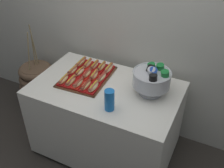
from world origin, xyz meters
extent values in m
plane|color=#38332D|center=(0.00, 0.00, 0.00)|extent=(10.00, 10.00, 0.00)
cube|color=beige|center=(0.00, 0.55, 1.30)|extent=(6.00, 0.10, 2.60)
cube|color=white|center=(0.00, 0.00, 0.41)|extent=(1.32, 0.82, 0.75)
cylinder|color=black|center=(-0.54, -0.29, 0.02)|extent=(0.05, 0.05, 0.04)
cylinder|color=black|center=(-0.54, 0.29, 0.02)|extent=(0.05, 0.05, 0.04)
cylinder|color=black|center=(0.54, 0.29, 0.02)|extent=(0.05, 0.05, 0.04)
cylinder|color=brown|center=(-1.04, 0.25, 0.29)|extent=(0.33, 0.33, 0.58)
torus|color=brown|center=(-1.04, 0.25, 0.05)|extent=(0.44, 0.44, 0.09)
torus|color=brown|center=(-1.04, 0.25, 0.15)|extent=(0.46, 0.46, 0.09)
torus|color=brown|center=(-1.04, 0.25, 0.24)|extent=(0.46, 0.46, 0.09)
torus|color=brown|center=(-1.04, 0.25, 0.34)|extent=(0.43, 0.43, 0.09)
torus|color=brown|center=(-1.04, 0.25, 0.44)|extent=(0.41, 0.41, 0.09)
torus|color=brown|center=(-1.04, 0.25, 0.53)|extent=(0.39, 0.39, 0.09)
cylinder|color=#937F56|center=(-1.05, 0.30, 0.83)|extent=(0.02, 0.04, 0.49)
cylinder|color=#937F56|center=(-1.07, 0.30, 0.76)|extent=(0.02, 0.04, 0.36)
cylinder|color=#937F56|center=(-1.03, 0.19, 0.80)|extent=(0.04, 0.07, 0.44)
cube|color=#56331E|center=(-0.23, 0.07, 0.79)|extent=(0.44, 0.55, 0.01)
cube|color=#56331E|center=(-0.22, -0.19, 0.80)|extent=(0.41, 0.04, 0.01)
cube|color=#56331E|center=(-0.25, 0.32, 0.80)|extent=(0.41, 0.04, 0.01)
cube|color=#56331E|center=(-0.42, 0.05, 0.80)|extent=(0.05, 0.53, 0.01)
cube|color=#56331E|center=(-0.04, 0.08, 0.80)|extent=(0.05, 0.53, 0.01)
cube|color=#B21414|center=(-0.37, -0.11, 0.80)|extent=(0.08, 0.16, 0.02)
ellipsoid|color=tan|center=(-0.37, -0.11, 0.83)|extent=(0.07, 0.15, 0.04)
cylinder|color=#9E4C38|center=(-0.37, -0.11, 0.84)|extent=(0.04, 0.15, 0.03)
cylinder|color=yellow|center=(-0.37, -0.11, 0.85)|extent=(0.02, 0.13, 0.01)
cube|color=red|center=(-0.30, -0.10, 0.80)|extent=(0.08, 0.16, 0.02)
ellipsoid|color=tan|center=(-0.30, -0.10, 0.83)|extent=(0.06, 0.15, 0.04)
cylinder|color=#9E4C38|center=(-0.30, -0.10, 0.84)|extent=(0.04, 0.15, 0.03)
cylinder|color=yellow|center=(-0.30, -0.10, 0.85)|extent=(0.02, 0.13, 0.01)
cube|color=red|center=(-0.22, -0.10, 0.80)|extent=(0.07, 0.15, 0.02)
ellipsoid|color=beige|center=(-0.22, -0.10, 0.82)|extent=(0.05, 0.14, 0.04)
cylinder|color=#9E4C38|center=(-0.22, -0.10, 0.84)|extent=(0.03, 0.14, 0.03)
cylinder|color=red|center=(-0.22, -0.10, 0.85)|extent=(0.01, 0.12, 0.01)
cube|color=#B21414|center=(-0.15, -0.09, 0.80)|extent=(0.07, 0.17, 0.02)
ellipsoid|color=tan|center=(-0.15, -0.09, 0.82)|extent=(0.06, 0.16, 0.04)
cylinder|color=brown|center=(-0.15, -0.09, 0.83)|extent=(0.04, 0.16, 0.03)
cylinder|color=red|center=(-0.15, -0.09, 0.85)|extent=(0.01, 0.14, 0.01)
cube|color=#B21414|center=(-0.07, -0.09, 0.80)|extent=(0.07, 0.17, 0.02)
ellipsoid|color=beige|center=(-0.07, -0.09, 0.83)|extent=(0.06, 0.16, 0.04)
cylinder|color=#A8563D|center=(-0.07, -0.09, 0.84)|extent=(0.04, 0.15, 0.03)
cylinder|color=yellow|center=(-0.07, -0.09, 0.85)|extent=(0.01, 0.13, 0.01)
cube|color=#B21414|center=(-0.38, 0.06, 0.80)|extent=(0.06, 0.16, 0.02)
ellipsoid|color=beige|center=(-0.38, 0.06, 0.83)|extent=(0.05, 0.15, 0.04)
cylinder|color=#A8563D|center=(-0.38, 0.06, 0.84)|extent=(0.03, 0.14, 0.03)
cylinder|color=yellow|center=(-0.38, 0.06, 0.85)|extent=(0.01, 0.12, 0.01)
cube|color=red|center=(-0.31, 0.06, 0.80)|extent=(0.07, 0.16, 0.02)
ellipsoid|color=beige|center=(-0.31, 0.06, 0.83)|extent=(0.06, 0.15, 0.04)
cylinder|color=#9E4C38|center=(-0.31, 0.06, 0.84)|extent=(0.03, 0.14, 0.03)
cylinder|color=yellow|center=(-0.31, 0.06, 0.85)|extent=(0.01, 0.12, 0.01)
cube|color=red|center=(-0.23, 0.07, 0.80)|extent=(0.08, 0.16, 0.02)
ellipsoid|color=#E0BC7F|center=(-0.23, 0.07, 0.82)|extent=(0.06, 0.15, 0.04)
cylinder|color=#9E4C38|center=(-0.23, 0.07, 0.84)|extent=(0.04, 0.15, 0.03)
cylinder|color=red|center=(-0.23, 0.07, 0.85)|extent=(0.02, 0.12, 0.01)
cube|color=red|center=(-0.16, 0.07, 0.80)|extent=(0.08, 0.16, 0.02)
ellipsoid|color=beige|center=(-0.16, 0.07, 0.83)|extent=(0.07, 0.15, 0.04)
cylinder|color=#A8563D|center=(-0.16, 0.07, 0.84)|extent=(0.05, 0.15, 0.03)
cylinder|color=yellow|center=(-0.16, 0.07, 0.85)|extent=(0.02, 0.12, 0.01)
cube|color=#B21414|center=(-0.08, 0.07, 0.80)|extent=(0.07, 0.17, 0.02)
ellipsoid|color=beige|center=(-0.08, 0.07, 0.82)|extent=(0.05, 0.16, 0.04)
cylinder|color=#9E4C38|center=(-0.08, 0.07, 0.83)|extent=(0.03, 0.15, 0.03)
cylinder|color=red|center=(-0.08, 0.07, 0.85)|extent=(0.01, 0.12, 0.01)
cube|color=#B21414|center=(-0.39, 0.22, 0.80)|extent=(0.06, 0.18, 0.02)
ellipsoid|color=#E0BC7F|center=(-0.39, 0.22, 0.82)|extent=(0.05, 0.17, 0.04)
cylinder|color=#9E4C38|center=(-0.39, 0.22, 0.84)|extent=(0.03, 0.17, 0.03)
cylinder|color=yellow|center=(-0.39, 0.22, 0.85)|extent=(0.01, 0.14, 0.01)
cube|color=red|center=(-0.32, 0.23, 0.80)|extent=(0.08, 0.18, 0.02)
ellipsoid|color=beige|center=(-0.32, 0.23, 0.83)|extent=(0.06, 0.16, 0.04)
cylinder|color=#A8563D|center=(-0.32, 0.23, 0.84)|extent=(0.04, 0.15, 0.03)
cylinder|color=yellow|center=(-0.32, 0.23, 0.85)|extent=(0.02, 0.13, 0.01)
cube|color=red|center=(-0.24, 0.23, 0.80)|extent=(0.08, 0.17, 0.02)
ellipsoid|color=#E0BC7F|center=(-0.24, 0.23, 0.82)|extent=(0.06, 0.16, 0.04)
cylinder|color=#9E4C38|center=(-0.24, 0.23, 0.83)|extent=(0.04, 0.15, 0.03)
cylinder|color=yellow|center=(-0.24, 0.23, 0.85)|extent=(0.02, 0.12, 0.01)
cube|color=#B21414|center=(-0.17, 0.23, 0.80)|extent=(0.08, 0.18, 0.02)
ellipsoid|color=tan|center=(-0.17, 0.23, 0.83)|extent=(0.06, 0.16, 0.04)
cylinder|color=#9E4C38|center=(-0.17, 0.23, 0.84)|extent=(0.04, 0.15, 0.03)
cylinder|color=yellow|center=(-0.17, 0.23, 0.85)|extent=(0.02, 0.13, 0.01)
cube|color=#B21414|center=(-0.09, 0.24, 0.80)|extent=(0.08, 0.18, 0.02)
ellipsoid|color=beige|center=(-0.09, 0.24, 0.82)|extent=(0.07, 0.17, 0.04)
cylinder|color=#9E4C38|center=(-0.09, 0.24, 0.83)|extent=(0.04, 0.17, 0.03)
cylinder|color=yellow|center=(-0.09, 0.24, 0.85)|extent=(0.02, 0.14, 0.01)
cylinder|color=silver|center=(0.38, 0.10, 0.79)|extent=(0.20, 0.20, 0.02)
cone|color=silver|center=(0.38, 0.10, 0.83)|extent=(0.07, 0.07, 0.06)
cylinder|color=silver|center=(0.38, 0.10, 0.93)|extent=(0.32, 0.32, 0.13)
torus|color=silver|center=(0.38, 0.10, 0.99)|extent=(0.33, 0.33, 0.02)
cylinder|color=#197A33|center=(0.50, 0.10, 0.98)|extent=(0.11, 0.11, 0.13)
cylinder|color=#197A33|center=(0.43, 0.18, 0.98)|extent=(0.09, 0.09, 0.13)
cylinder|color=#197A33|center=(0.36, 0.17, 0.98)|extent=(0.10, 0.10, 0.14)
cylinder|color=black|center=(0.35, 0.12, 0.98)|extent=(0.12, 0.11, 0.14)
cylinder|color=#B7BCC6|center=(0.38, 0.10, 0.98)|extent=(0.08, 0.11, 0.14)
cylinder|color=#1E47B2|center=(0.38, 0.10, 0.98)|extent=(0.11, 0.11, 0.15)
cylinder|color=black|center=(0.43, -0.01, 0.98)|extent=(0.09, 0.09, 0.13)
cylinder|color=blue|center=(0.16, -0.25, 0.84)|extent=(0.08, 0.08, 0.12)
cylinder|color=blue|center=(0.16, -0.25, 0.87)|extent=(0.08, 0.08, 0.12)
cylinder|color=blue|center=(0.16, -0.25, 0.89)|extent=(0.08, 0.08, 0.12)
cylinder|color=blue|center=(0.16, -0.25, 0.91)|extent=(0.08, 0.08, 0.12)
camera|label=1|loc=(0.90, -1.70, 2.18)|focal=42.76mm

